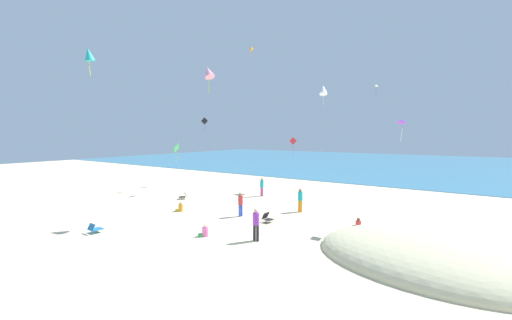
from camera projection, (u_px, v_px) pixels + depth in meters
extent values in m
plane|color=beige|center=(285.00, 206.00, 23.44)|extent=(120.00, 120.00, 0.00)
cube|color=teal|center=(395.00, 163.00, 59.13)|extent=(120.00, 60.00, 0.05)
ellipsoid|color=beige|center=(439.00, 262.00, 13.12)|extent=(10.16, 7.11, 2.28)
cube|color=black|center=(182.00, 197.00, 26.01)|extent=(0.74, 0.75, 0.03)
cube|color=black|center=(186.00, 195.00, 26.08)|extent=(0.54, 0.50, 0.41)
cylinder|color=#B7B7BC|center=(180.00, 199.00, 25.73)|extent=(0.02, 0.02, 0.17)
cylinder|color=#B7B7BC|center=(180.00, 198.00, 26.21)|extent=(0.02, 0.02, 0.17)
cube|color=black|center=(269.00, 219.00, 18.97)|extent=(0.52, 0.58, 0.03)
cube|color=black|center=(266.00, 216.00, 19.12)|extent=(0.31, 0.55, 0.42)
cylinder|color=#B7B7BC|center=(273.00, 221.00, 19.08)|extent=(0.02, 0.02, 0.19)
cylinder|color=#B7B7BC|center=(268.00, 222.00, 18.69)|extent=(0.02, 0.02, 0.19)
cube|color=#2370B2|center=(97.00, 229.00, 17.03)|extent=(0.61, 0.58, 0.03)
cube|color=#2370B2|center=(91.00, 227.00, 16.79)|extent=(0.59, 0.24, 0.35)
cylinder|color=#B7B7BC|center=(98.00, 229.00, 17.35)|extent=(0.02, 0.02, 0.20)
cylinder|color=#B7B7BC|center=(103.00, 231.00, 17.00)|extent=(0.02, 0.02, 0.20)
cylinder|color=blue|center=(242.00, 210.00, 20.46)|extent=(0.14, 0.14, 0.79)
cylinder|color=blue|center=(240.00, 211.00, 20.33)|extent=(0.14, 0.14, 0.79)
cylinder|color=red|center=(241.00, 200.00, 20.34)|extent=(0.36, 0.36, 0.59)
sphere|color=#A87A5B|center=(241.00, 194.00, 20.31)|extent=(0.22, 0.22, 0.22)
cylinder|color=orange|center=(181.00, 208.00, 21.80)|extent=(0.43, 0.43, 0.49)
sphere|color=tan|center=(181.00, 203.00, 21.77)|extent=(0.19, 0.19, 0.19)
cube|color=yellow|center=(178.00, 210.00, 21.84)|extent=(0.43, 0.38, 0.14)
cylinder|color=#D8599E|center=(205.00, 232.00, 16.38)|extent=(0.45, 0.45, 0.49)
sphere|color=beige|center=(205.00, 226.00, 16.35)|extent=(0.20, 0.20, 0.20)
cube|color=green|center=(201.00, 235.00, 16.38)|extent=(0.44, 0.42, 0.14)
cylinder|color=red|center=(358.00, 225.00, 17.66)|extent=(0.41, 0.41, 0.47)
sphere|color=brown|center=(359.00, 219.00, 17.64)|extent=(0.19, 0.19, 0.19)
cube|color=black|center=(356.00, 227.00, 17.84)|extent=(0.41, 0.36, 0.14)
cylinder|color=orange|center=(301.00, 206.00, 21.55)|extent=(0.14, 0.14, 0.81)
cylinder|color=orange|center=(299.00, 206.00, 21.69)|extent=(0.14, 0.14, 0.81)
cylinder|color=#19ADB2|center=(300.00, 196.00, 21.56)|extent=(0.39, 0.39, 0.61)
sphere|color=#A87A5B|center=(300.00, 190.00, 21.53)|extent=(0.22, 0.22, 0.22)
cylinder|color=#D8599E|center=(263.00, 192.00, 27.15)|extent=(0.14, 0.14, 0.79)
cylinder|color=#D8599E|center=(261.00, 192.00, 27.28)|extent=(0.14, 0.14, 0.79)
cylinder|color=#19ADB2|center=(262.00, 184.00, 27.16)|extent=(0.39, 0.39, 0.59)
sphere|color=tan|center=(262.00, 179.00, 27.13)|extent=(0.22, 0.22, 0.22)
cylinder|color=black|center=(254.00, 233.00, 15.71)|extent=(0.14, 0.14, 0.82)
cylinder|color=black|center=(258.00, 233.00, 15.62)|extent=(0.14, 0.14, 0.82)
cylinder|color=purple|center=(256.00, 219.00, 15.61)|extent=(0.35, 0.35, 0.62)
sphere|color=beige|center=(256.00, 211.00, 15.58)|extent=(0.23, 0.23, 0.23)
cone|color=#1EADAD|center=(89.00, 54.00, 17.53)|extent=(0.69, 0.77, 0.77)
cylinder|color=yellow|center=(89.00, 68.00, 17.59)|extent=(0.05, 0.11, 0.88)
pyramid|color=purple|center=(402.00, 122.00, 17.63)|extent=(0.72, 0.73, 0.33)
cylinder|color=white|center=(401.00, 135.00, 17.68)|extent=(0.13, 0.13, 0.73)
cone|color=pink|center=(208.00, 72.00, 19.47)|extent=(1.01, 0.81, 0.96)
cylinder|color=#99DB33|center=(209.00, 85.00, 19.54)|extent=(0.05, 0.04, 1.06)
cone|color=white|center=(323.00, 90.00, 30.51)|extent=(1.21, 1.33, 1.18)
cylinder|color=white|center=(323.00, 100.00, 30.58)|extent=(0.06, 0.07, 1.17)
pyramid|color=yellow|center=(376.00, 86.00, 33.08)|extent=(0.32, 0.43, 0.17)
cylinder|color=purple|center=(376.00, 92.00, 33.14)|extent=(0.08, 0.03, 0.76)
cube|color=green|center=(176.00, 148.00, 28.18)|extent=(0.50, 0.90, 0.93)
cylinder|color=#99DB33|center=(177.00, 157.00, 28.25)|extent=(0.14, 0.17, 0.89)
cube|color=red|center=(293.00, 141.00, 27.99)|extent=(0.68, 0.22, 0.69)
cylinder|color=purple|center=(293.00, 150.00, 28.05)|extent=(0.07, 0.20, 1.14)
cube|color=black|center=(205.00, 121.00, 33.44)|extent=(0.73, 0.34, 0.78)
cylinder|color=purple|center=(205.00, 128.00, 33.50)|extent=(0.07, 0.13, 0.95)
cone|color=orange|center=(251.00, 48.00, 32.55)|extent=(0.62, 0.56, 0.58)
cylinder|color=orange|center=(251.00, 54.00, 32.59)|extent=(0.09, 0.05, 0.74)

